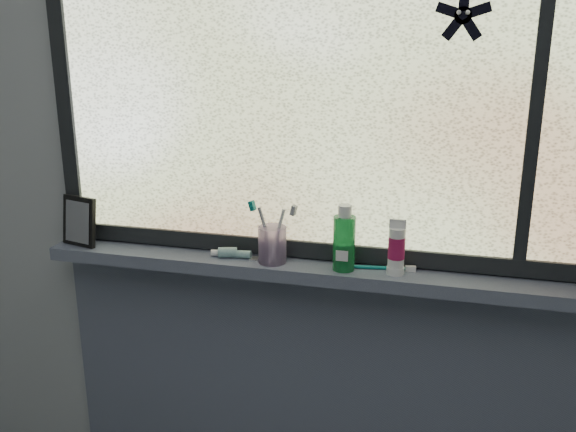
{
  "coord_description": "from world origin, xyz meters",
  "views": [
    {
      "loc": [
        0.39,
        -0.49,
        1.71
      ],
      "look_at": [
        -0.0,
        1.05,
        1.22
      ],
      "focal_mm": 40.0,
      "sensor_mm": 36.0,
      "label": 1
    }
  ],
  "objects_px": {
    "vanity_mirror": "(79,221)",
    "cream_tube": "(397,245)",
    "mouthwash_bottle": "(344,238)",
    "toothbrush_cup": "(272,245)"
  },
  "relations": [
    {
      "from": "vanity_mirror",
      "to": "mouthwash_bottle",
      "type": "xyz_separation_m",
      "value": [
        0.85,
        -0.0,
        0.02
      ]
    },
    {
      "from": "vanity_mirror",
      "to": "cream_tube",
      "type": "xyz_separation_m",
      "value": [
        1.0,
        0.0,
        0.01
      ]
    },
    {
      "from": "vanity_mirror",
      "to": "cream_tube",
      "type": "distance_m",
      "value": 1.0
    },
    {
      "from": "vanity_mirror",
      "to": "mouthwash_bottle",
      "type": "relative_size",
      "value": 0.99
    },
    {
      "from": "mouthwash_bottle",
      "to": "cream_tube",
      "type": "distance_m",
      "value": 0.15
    },
    {
      "from": "vanity_mirror",
      "to": "cream_tube",
      "type": "height_order",
      "value": "vanity_mirror"
    },
    {
      "from": "toothbrush_cup",
      "to": "vanity_mirror",
      "type": "bearing_deg",
      "value": -179.75
    },
    {
      "from": "toothbrush_cup",
      "to": "cream_tube",
      "type": "xyz_separation_m",
      "value": [
        0.36,
        -0.0,
        0.03
      ]
    },
    {
      "from": "toothbrush_cup",
      "to": "mouthwash_bottle",
      "type": "bearing_deg",
      "value": -1.51
    },
    {
      "from": "mouthwash_bottle",
      "to": "cream_tube",
      "type": "height_order",
      "value": "mouthwash_bottle"
    }
  ]
}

